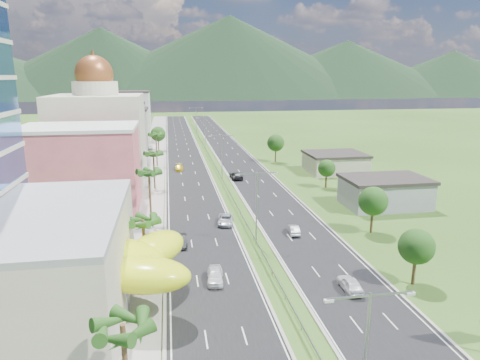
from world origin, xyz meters
TOP-DOWN VIEW (x-y plane):
  - ground at (0.00, 0.00)m, footprint 500.00×500.00m
  - road_left at (-7.50, 90.00)m, footprint 11.00×260.00m
  - road_right at (7.50, 90.00)m, footprint 11.00×260.00m
  - sidewalk_left at (-17.00, 90.00)m, footprint 7.00×260.00m
  - median_guardrail at (0.00, 71.99)m, footprint 0.10×216.06m
  - streetlight_median_a at (0.00, -25.00)m, footprint 6.04×0.25m
  - streetlight_median_b at (0.00, 10.00)m, footprint 6.04×0.25m
  - streetlight_median_c at (0.00, 50.00)m, footprint 6.04×0.25m
  - streetlight_median_d at (0.00, 95.00)m, footprint 6.04×0.25m
  - streetlight_median_e at (0.00, 140.00)m, footprint 6.04×0.25m
  - lime_canopy at (-20.00, -4.00)m, footprint 18.00×15.00m
  - pink_shophouse at (-28.00, 32.00)m, footprint 20.00×15.00m
  - domed_building at (-28.00, 55.00)m, footprint 20.00×20.00m
  - midrise_grey at (-27.00, 80.00)m, footprint 16.00×15.00m
  - midrise_beige at (-27.00, 102.00)m, footprint 16.00×15.00m
  - midrise_white at (-27.00, 125.00)m, footprint 16.00×15.00m
  - shed_near at (28.00, 25.00)m, footprint 15.00×10.00m
  - shed_far at (30.00, 55.00)m, footprint 14.00×12.00m
  - palm_tree_a at (-15.50, -22.00)m, footprint 3.60×3.60m
  - palm_tree_b at (-15.50, 2.00)m, footprint 3.60×3.60m
  - palm_tree_c at (-15.50, 22.00)m, footprint 3.60×3.60m
  - palm_tree_d at (-15.50, 45.00)m, footprint 3.60×3.60m
  - palm_tree_e at (-15.50, 70.00)m, footprint 3.60×3.60m
  - leafy_tree_lfar at (-15.50, 95.00)m, footprint 4.90×4.90m
  - leafy_tree_ra at (16.00, -5.00)m, footprint 4.20×4.20m
  - leafy_tree_rb at (19.00, 12.00)m, footprint 4.55×4.55m
  - leafy_tree_rc at (22.00, 40.00)m, footprint 3.85×3.85m
  - leafy_tree_rd at (18.00, 70.00)m, footprint 4.90×4.90m
  - mountain_ridge at (60.00, 450.00)m, footprint 860.00×140.00m
  - car_white_near_left at (-7.21, -0.49)m, footprint 2.31×4.83m
  - car_dark_left at (-10.87, 11.58)m, footprint 1.68×4.58m
  - car_silver_mid_left at (-3.20, 19.82)m, footprint 3.29×5.66m
  - car_yellow_far_left at (-9.66, 63.49)m, footprint 2.05×4.99m
  - car_white_near_right at (7.94, -5.25)m, footprint 2.05×4.73m
  - car_silver_right at (6.72, 13.47)m, footprint 1.93×4.30m
  - car_dark_far_right at (3.58, 51.48)m, footprint 2.73×5.77m

SIDE VIEW (x-z plane):
  - ground at x=0.00m, z-range 0.00..0.00m
  - mountain_ridge at x=60.00m, z-range -45.00..45.00m
  - road_left at x=-7.50m, z-range 0.00..0.04m
  - road_right at x=7.50m, z-range 0.00..0.04m
  - sidewalk_left at x=-17.00m, z-range 0.00..0.12m
  - median_guardrail at x=0.00m, z-range 0.24..1.00m
  - car_silver_right at x=6.72m, z-range 0.04..1.41m
  - car_yellow_far_left at x=-9.66m, z-range 0.04..1.49m
  - car_silver_mid_left at x=-3.20m, z-range 0.04..1.52m
  - car_dark_left at x=-10.87m, z-range 0.04..1.54m
  - car_dark_far_right at x=3.58m, z-range 0.04..1.63m
  - car_white_near_right at x=7.94m, z-range 0.04..1.63m
  - car_white_near_left at x=-7.21m, z-range 0.04..1.63m
  - shed_far at x=30.00m, z-range 0.00..4.40m
  - shed_near at x=28.00m, z-range 0.00..5.00m
  - leafy_tree_rc at x=22.00m, z-range 1.21..7.54m
  - leafy_tree_ra at x=16.00m, z-range 1.33..8.23m
  - lime_canopy at x=-20.00m, z-range 1.29..8.69m
  - leafy_tree_rb at x=19.00m, z-range 1.44..8.92m
  - leafy_tree_lfar at x=-15.50m, z-range 1.55..9.60m
  - leafy_tree_rd at x=18.00m, z-range 1.55..9.60m
  - midrise_beige at x=-27.00m, z-range 0.00..13.00m
  - streetlight_median_a at x=0.00m, z-range 1.25..12.25m
  - streetlight_median_b at x=0.00m, z-range 1.25..12.25m
  - streetlight_median_c at x=0.00m, z-range 1.25..12.25m
  - streetlight_median_d at x=0.00m, z-range 1.25..12.25m
  - streetlight_median_e at x=0.00m, z-range 1.25..12.25m
  - palm_tree_b at x=-15.50m, z-range 3.01..11.11m
  - pink_shophouse at x=-28.00m, z-range 0.00..15.00m
  - palm_tree_d at x=-15.50m, z-range 3.24..11.84m
  - midrise_grey at x=-27.00m, z-range 0.00..16.00m
  - palm_tree_a at x=-15.50m, z-range 3.47..12.57m
  - palm_tree_e at x=-15.50m, z-range 3.61..13.01m
  - palm_tree_c at x=-15.50m, z-range 3.70..13.30m
  - midrise_white at x=-27.00m, z-range 0.00..18.00m
  - domed_building at x=-28.00m, z-range -3.00..25.70m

